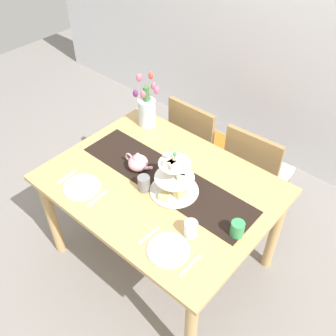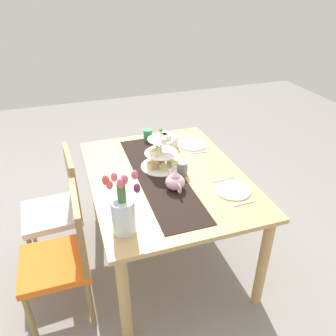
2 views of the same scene
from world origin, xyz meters
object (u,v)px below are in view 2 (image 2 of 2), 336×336
object	(u,v)px
tulip_vase	(123,211)
fork_left	(244,203)
mug_orange	(148,135)
chair_left	(64,253)
tiered_cake_stand	(161,155)
mug_grey	(182,168)
mug_white_text	(173,142)
dinner_plate_right	(192,144)
chair_right	(60,204)
dining_table	(166,187)
teapot	(175,181)
fork_right	(199,152)
knife_right	(186,138)
dinner_plate_left	(233,190)
knife_left	(223,179)

from	to	relation	value
tulip_vase	fork_left	world-z (taller)	tulip_vase
mug_orange	tulip_vase	bearing A→B (deg)	158.12
chair_left	tiered_cake_stand	distance (m)	0.93
chair_left	mug_grey	distance (m)	0.95
chair_left	mug_white_text	distance (m)	1.20
tulip_vase	dinner_plate_right	size ratio (longest dim) A/B	1.73
chair_right	mug_orange	size ratio (longest dim) A/B	9.58
dining_table	teapot	world-z (taller)	teapot
tiered_cake_stand	dinner_plate_right	size ratio (longest dim) A/B	1.32
dining_table	fork_right	bearing A→B (deg)	-57.02
knife_right	mug_grey	distance (m)	0.61
teapot	tiered_cake_stand	bearing A→B (deg)	0.05
teapot	mug_white_text	world-z (taller)	teapot
dinner_plate_left	chair_left	bearing A→B (deg)	86.47
chair_left	fork_left	distance (m)	1.16
chair_left	fork_left	world-z (taller)	chair_left
fork_left	knife_right	distance (m)	1.00
chair_left	mug_white_text	world-z (taller)	chair_left
chair_left	fork_left	size ratio (longest dim) A/B	6.07
mug_grey	mug_white_text	size ratio (longest dim) A/B	1.00
fork_right	tulip_vase	bearing A→B (deg)	133.66
dinner_plate_left	fork_left	world-z (taller)	dinner_plate_left
teapot	mug_orange	size ratio (longest dim) A/B	2.51
teapot	mug_orange	xyz separation A→B (m)	(0.78, -0.03, -0.01)
chair_left	knife_left	size ratio (longest dim) A/B	5.35
mug_white_text	mug_grey	bearing A→B (deg)	168.82
mug_grey	chair_left	bearing A→B (deg)	104.84
chair_left	mug_grey	xyz separation A→B (m)	(0.23, -0.87, 0.32)
teapot	mug_white_text	xyz separation A→B (m)	(0.59, -0.19, -0.01)
mug_white_text	knife_right	bearing A→B (deg)	-52.06
fork_right	knife_right	xyz separation A→B (m)	(0.29, 0.00, 0.00)
tulip_vase	mug_orange	size ratio (longest dim) A/B	4.18
dining_table	knife_right	xyz separation A→B (m)	(0.52, -0.35, 0.11)
fork_right	dining_table	bearing A→B (deg)	122.98
dining_table	mug_grey	size ratio (longest dim) A/B	14.74
tiered_cake_stand	mug_orange	bearing A→B (deg)	-3.54
fork_left	fork_right	world-z (taller)	same
knife_right	dinner_plate_left	bearing A→B (deg)	180.00
tiered_cake_stand	fork_right	bearing A→B (deg)	-72.21
tiered_cake_stand	teapot	bearing A→B (deg)	-179.95
tulip_vase	dining_table	bearing A→B (deg)	-39.31
tiered_cake_stand	dinner_plate_left	size ratio (longest dim) A/B	1.32
mug_orange	teapot	bearing A→B (deg)	177.88
fork_right	mug_orange	xyz separation A→B (m)	(0.36, 0.32, 0.04)
tulip_vase	fork_left	bearing A→B (deg)	-89.02
dining_table	dinner_plate_right	bearing A→B (deg)	-43.32
knife_left	mug_white_text	bearing A→B (deg)	15.33
fork_left	knife_left	distance (m)	0.29
tulip_vase	mug_orange	bearing A→B (deg)	-21.88
knife_right	mug_orange	distance (m)	0.33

